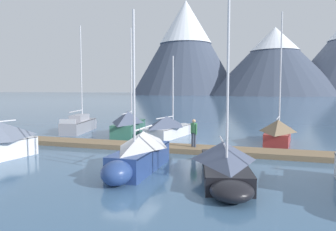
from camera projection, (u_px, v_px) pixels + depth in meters
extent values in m
plane|color=#426689|center=(132.00, 163.00, 16.56)|extent=(700.00, 700.00, 0.00)
cone|color=#424C60|center=(186.00, 48.00, 230.47)|extent=(76.76, 76.76, 66.64)
cone|color=white|center=(186.00, 22.00, 229.01)|extent=(37.03, 37.03, 30.62)
cone|color=#424C60|center=(274.00, 61.00, 205.32)|extent=(83.39, 83.39, 43.03)
cone|color=white|center=(275.00, 39.00, 204.19)|extent=(30.73, 30.73, 15.10)
cube|color=#846B4C|center=(158.00, 147.00, 20.34)|extent=(22.86, 2.09, 0.30)
cylinder|color=#38383D|center=(154.00, 150.00, 19.56)|extent=(21.94, 0.39, 0.24)
cylinder|color=#38383D|center=(162.00, 145.00, 21.13)|extent=(21.94, 0.39, 0.24)
cube|color=black|center=(13.00, 139.00, 23.75)|extent=(0.17, 2.01, 0.27)
cube|color=#93939E|center=(79.00, 126.00, 28.68)|extent=(2.73, 5.60, 1.03)
ellipsoid|color=#93939E|center=(90.00, 123.00, 31.70)|extent=(1.70, 2.22, 0.98)
cube|color=#424247|center=(79.00, 121.00, 28.64)|extent=(2.74, 5.51, 0.06)
cylinder|color=silver|center=(81.00, 73.00, 29.17)|extent=(0.10, 0.10, 8.46)
cylinder|color=silver|center=(76.00, 111.00, 27.92)|extent=(0.81, 3.00, 0.08)
cube|color=#A0A0AB|center=(79.00, 118.00, 28.75)|extent=(1.59, 2.61, 0.50)
cube|color=silver|center=(68.00, 121.00, 26.01)|extent=(1.33, 0.41, 0.36)
cube|color=#336B56|center=(129.00, 128.00, 26.80)|extent=(2.80, 6.17, 1.09)
ellipsoid|color=#336B56|center=(137.00, 124.00, 30.03)|extent=(1.66, 1.79, 1.04)
cube|color=#163027|center=(129.00, 122.00, 26.76)|extent=(2.81, 6.06, 0.06)
cylinder|color=silver|center=(131.00, 75.00, 27.34)|extent=(0.10, 0.10, 7.82)
cylinder|color=silver|center=(127.00, 113.00, 26.02)|extent=(0.72, 3.11, 0.08)
pyramid|color=#4C5670|center=(128.00, 117.00, 26.28)|extent=(2.80, 5.05, 0.95)
cube|color=silver|center=(168.00, 132.00, 25.63)|extent=(2.54, 5.20, 0.87)
ellipsoid|color=silver|center=(183.00, 128.00, 28.16)|extent=(1.82, 2.28, 0.83)
cube|color=slate|center=(168.00, 127.00, 25.59)|extent=(2.57, 5.10, 0.06)
cylinder|color=silver|center=(173.00, 91.00, 26.12)|extent=(0.10, 0.10, 5.59)
cylinder|color=silver|center=(165.00, 118.00, 25.03)|extent=(0.52, 2.81, 0.08)
pyramid|color=#4C5670|center=(166.00, 121.00, 25.22)|extent=(2.63, 4.25, 0.86)
cube|color=navy|center=(141.00, 159.00, 15.16)|extent=(1.60, 4.83, 1.04)
ellipsoid|color=navy|center=(117.00, 173.00, 12.64)|extent=(1.27, 1.46, 0.99)
cube|color=#121D39|center=(141.00, 149.00, 15.13)|extent=(1.64, 4.73, 0.06)
cylinder|color=silver|center=(134.00, 81.00, 14.15)|extent=(0.10, 0.10, 6.18)
cylinder|color=silver|center=(144.00, 128.00, 15.45)|extent=(0.16, 2.34, 0.08)
pyramid|color=silver|center=(143.00, 139.00, 15.44)|extent=(1.82, 3.88, 0.75)
cube|color=black|center=(224.00, 169.00, 13.88)|extent=(2.93, 5.66, 0.71)
ellipsoid|color=black|center=(232.00, 191.00, 10.92)|extent=(1.83, 1.93, 0.68)
cube|color=black|center=(224.00, 162.00, 13.86)|extent=(2.95, 5.56, 0.06)
cylinder|color=silver|center=(228.00, 64.00, 12.47)|extent=(0.10, 0.10, 8.13)
cylinder|color=silver|center=(223.00, 142.00, 14.47)|extent=(0.86, 3.41, 0.08)
pyramid|color=#4C5670|center=(224.00, 150.00, 14.22)|extent=(2.93, 4.66, 0.79)
cube|color=#B2332D|center=(278.00, 137.00, 22.68)|extent=(1.93, 4.98, 0.88)
ellipsoid|color=#B2332D|center=(280.00, 132.00, 25.11)|extent=(1.40, 1.32, 0.84)
cube|color=#501614|center=(278.00, 131.00, 22.65)|extent=(1.96, 4.88, 0.06)
cylinder|color=silver|center=(281.00, 71.00, 23.03)|extent=(0.10, 0.10, 8.36)
cylinder|color=silver|center=(278.00, 118.00, 22.11)|extent=(0.29, 2.58, 0.08)
pyramid|color=#7A664C|center=(278.00, 126.00, 22.28)|extent=(2.10, 4.03, 0.81)
cylinder|color=#384256|center=(193.00, 140.00, 19.70)|extent=(0.14, 0.14, 0.86)
cylinder|color=#384256|center=(195.00, 140.00, 19.48)|extent=(0.14, 0.14, 0.86)
cube|color=#387A4C|center=(194.00, 128.00, 19.53)|extent=(0.43, 0.42, 0.60)
sphere|color=tan|center=(194.00, 121.00, 19.50)|extent=(0.22, 0.22, 0.22)
cylinder|color=#387A4C|center=(192.00, 129.00, 19.75)|extent=(0.09, 0.09, 0.62)
cylinder|color=#387A4C|center=(196.00, 129.00, 19.32)|extent=(0.09, 0.09, 0.62)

